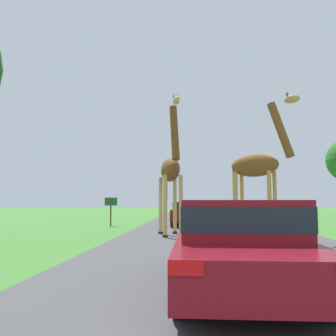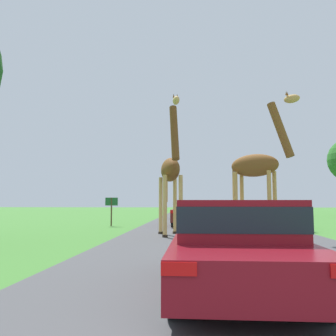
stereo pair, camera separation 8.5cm
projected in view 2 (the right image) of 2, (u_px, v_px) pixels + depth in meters
The scene contains 9 objects.
road at pixel (206, 217), 30.44m from camera, with size 8.00×120.00×0.00m.
giraffe_near_road at pixel (171, 170), 14.44m from camera, with size 1.14×2.98×5.43m.
giraffe_companion at pixel (259, 166), 13.10m from camera, with size 2.47×1.80×5.29m.
car_lead_maroon at pixel (236, 242), 5.56m from camera, with size 1.93×4.46×1.39m.
car_queue_right at pixel (189, 213), 20.05m from camera, with size 1.81×3.96×1.34m.
car_queue_left at pixel (191, 209), 28.82m from camera, with size 1.77×4.29×1.48m.
car_far_ahead at pixel (246, 210), 24.63m from camera, with size 1.77×4.45×1.35m.
car_verge_right at pixel (276, 214), 18.05m from camera, with size 1.90×4.26×1.41m.
sign_post at pixel (111, 206), 19.80m from camera, with size 0.70×0.08×1.58m.
Camera 2 is at (-0.98, -0.86, 1.38)m, focal length 38.00 mm.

